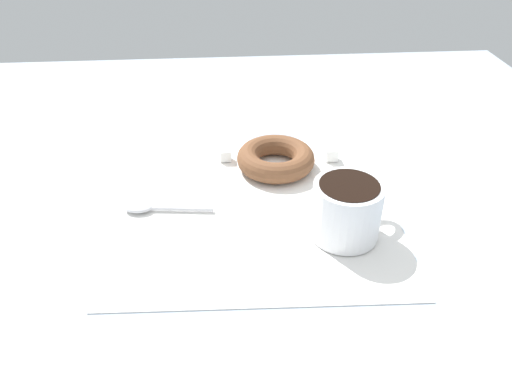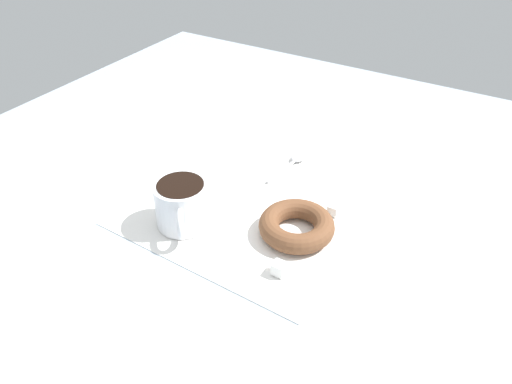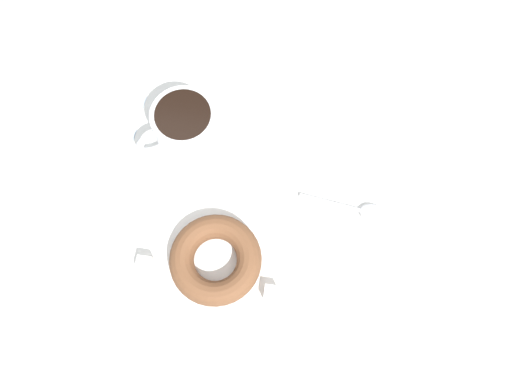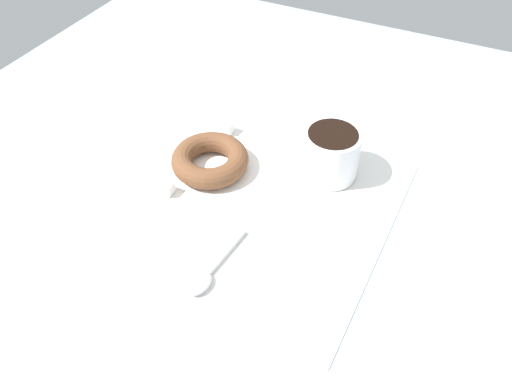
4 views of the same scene
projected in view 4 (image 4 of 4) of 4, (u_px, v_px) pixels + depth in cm
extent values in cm
cube|color=#99A8B7|center=(267.00, 221.00, 66.93)|extent=(120.00, 120.00, 2.00)
cube|color=white|center=(256.00, 203.00, 67.76)|extent=(36.41, 36.41, 0.30)
cylinder|color=white|center=(330.00, 154.00, 69.53)|extent=(8.08, 8.08, 6.95)
cylinder|color=black|center=(333.00, 135.00, 67.23)|extent=(6.88, 6.88, 0.60)
torus|color=white|center=(322.00, 134.00, 72.63)|extent=(3.54, 4.41, 4.79)
torus|color=brown|center=(210.00, 160.00, 71.64)|extent=(11.17, 11.17, 3.02)
ellipsoid|color=silver|center=(200.00, 284.00, 57.71)|extent=(2.79, 3.85, 0.90)
cylinder|color=silver|center=(225.00, 254.00, 60.98)|extent=(1.54, 8.71, 0.56)
cube|color=white|center=(227.00, 128.00, 78.04)|extent=(1.74, 1.74, 1.74)
cube|color=white|center=(167.00, 189.00, 68.42)|extent=(1.61, 1.61, 1.61)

